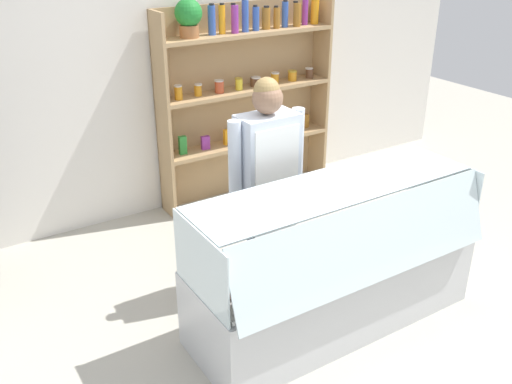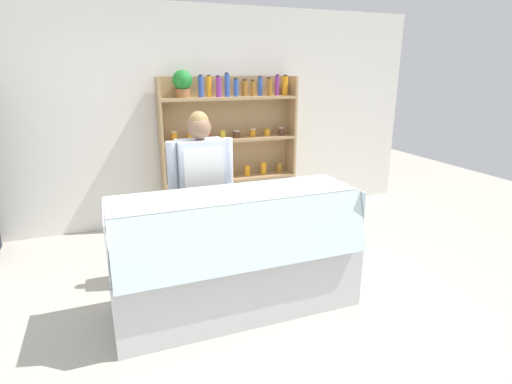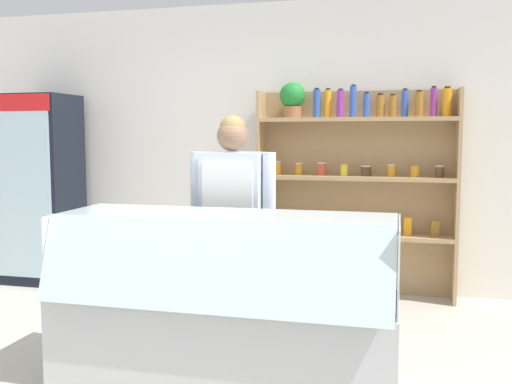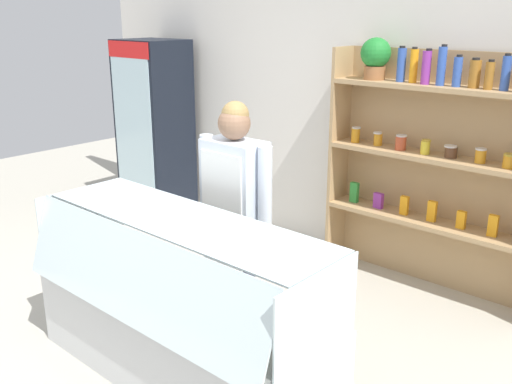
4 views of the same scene
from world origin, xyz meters
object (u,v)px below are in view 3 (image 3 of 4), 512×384
at_px(shelving_unit, 352,175).
at_px(shop_clerk, 232,212).
at_px(drinks_fridge, 40,189).
at_px(deli_display_case, 224,331).

bearing_deg(shelving_unit, shop_clerk, -114.70).
relative_size(drinks_fridge, shop_clerk, 1.16).
height_order(drinks_fridge, shop_clerk, drinks_fridge).
bearing_deg(shop_clerk, drinks_fridge, 152.38).
bearing_deg(shop_clerk, shelving_unit, 65.30).
xyz_separation_m(drinks_fridge, shelving_unit, (3.04, 0.26, 0.17)).
relative_size(shelving_unit, deli_display_case, 0.98).
height_order(deli_display_case, shop_clerk, shop_clerk).
distance_m(drinks_fridge, shelving_unit, 3.05).
xyz_separation_m(deli_display_case, shop_clerk, (-0.13, 0.61, 0.62)).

